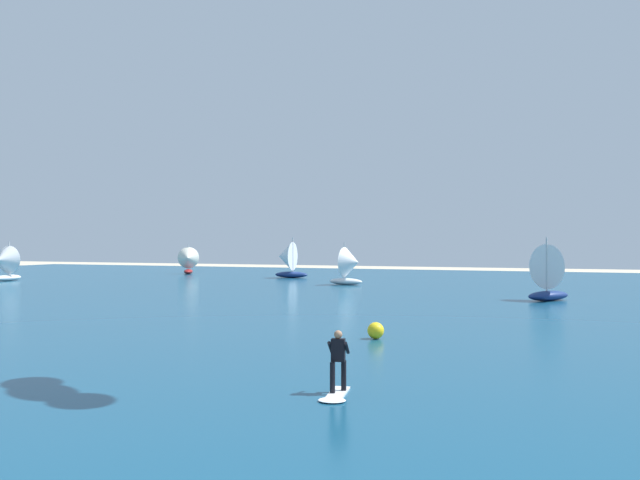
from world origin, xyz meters
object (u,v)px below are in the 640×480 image
(sailboat_near_shore, at_px, (4,263))
(sailboat_far_right, at_px, (287,259))
(sailboat_trailing, at_px, (553,271))
(sailboat_leading, at_px, (188,260))
(marker_buoy, at_px, (376,331))
(sailboat_anchored_offshore, at_px, (350,266))
(kitesurfer, at_px, (337,372))

(sailboat_near_shore, distance_m, sailboat_far_right, 28.89)
(sailboat_near_shore, xyz_separation_m, sailboat_far_right, (23.92, 16.20, 0.20))
(sailboat_near_shore, xyz_separation_m, sailboat_trailing, (52.65, -3.56, 0.13))
(sailboat_far_right, relative_size, sailboat_leading, 1.20)
(sailboat_near_shore, bearing_deg, sailboat_leading, 65.44)
(sailboat_far_right, bearing_deg, sailboat_trailing, -34.51)
(sailboat_leading, distance_m, marker_buoy, 58.99)
(sailboat_anchored_offshore, bearing_deg, sailboat_trailing, -30.10)
(sailboat_far_right, distance_m, marker_buoy, 47.65)
(kitesurfer, bearing_deg, sailboat_far_right, 115.49)
(sailboat_anchored_offshore, distance_m, sailboat_trailing, 21.02)
(sailboat_anchored_offshore, xyz_separation_m, marker_buoy, (12.25, -32.60, -1.44))
(sailboat_trailing, height_order, sailboat_far_right, sailboat_far_right)
(sailboat_trailing, relative_size, sailboat_leading, 1.16)
(marker_buoy, bearing_deg, sailboat_leading, 129.71)
(kitesurfer, distance_m, sailboat_trailing, 32.59)
(sailboat_far_right, bearing_deg, marker_buoy, -61.40)
(sailboat_anchored_offshore, relative_size, marker_buoy, 5.67)
(sailboat_leading, bearing_deg, marker_buoy, -50.29)
(sailboat_trailing, xyz_separation_m, sailboat_leading, (-43.62, 23.31, -0.27))
(sailboat_trailing, bearing_deg, sailboat_leading, 151.88)
(kitesurfer, relative_size, marker_buoy, 2.93)
(kitesurfer, xyz_separation_m, sailboat_leading, (-39.73, 55.65, 1.10))
(sailboat_near_shore, bearing_deg, marker_buoy, -28.73)
(sailboat_leading, xyz_separation_m, marker_buoy, (37.68, -45.37, -1.35))
(sailboat_leading, height_order, marker_buoy, sailboat_leading)
(sailboat_anchored_offshore, height_order, sailboat_trailing, sailboat_trailing)
(sailboat_anchored_offshore, bearing_deg, kitesurfer, -71.57)
(sailboat_near_shore, distance_m, sailboat_leading, 21.72)
(sailboat_anchored_offshore, bearing_deg, sailboat_near_shore, -168.54)
(kitesurfer, height_order, marker_buoy, kitesurfer)
(kitesurfer, relative_size, sailboat_anchored_offshore, 0.52)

